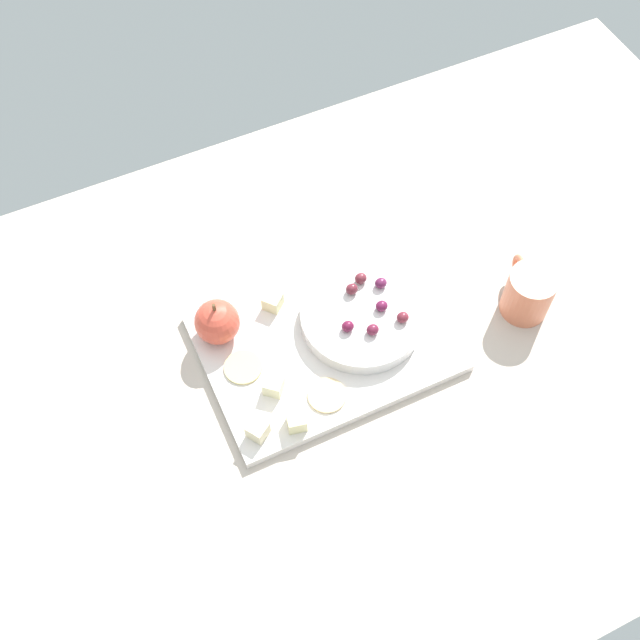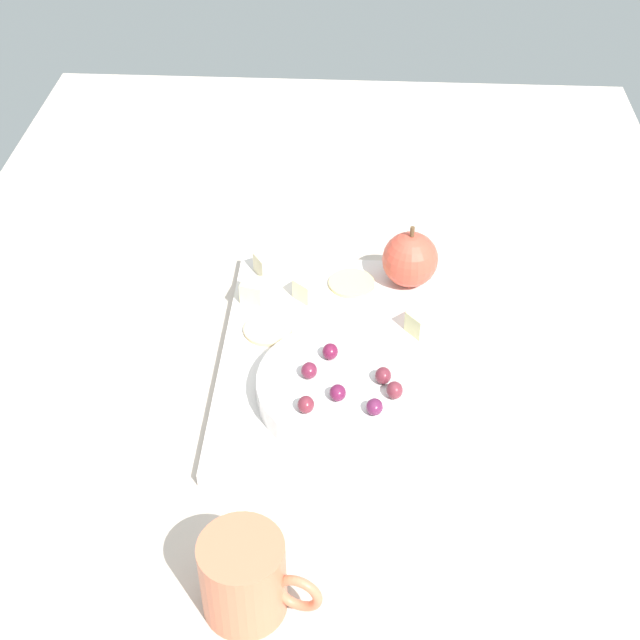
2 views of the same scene
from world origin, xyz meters
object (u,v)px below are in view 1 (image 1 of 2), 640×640
at_px(cheese_cube_2, 273,301).
at_px(grape_5, 381,283).
at_px(grape_0, 361,278).
at_px(grape_2, 348,326).
at_px(cheese_cube_3, 258,430).
at_px(grape_3, 371,327).
at_px(cheese_cube_1, 297,421).
at_px(cracker_1, 243,367).
at_px(platter, 325,342).
at_px(serving_dish, 362,317).
at_px(grape_4, 404,319).
at_px(cup, 528,293).
at_px(grape_6, 352,289).
at_px(cheese_cube_0, 274,386).
at_px(grape_1, 382,306).
at_px(cracker_0, 327,395).
at_px(apple_whole, 217,322).

xyz_separation_m(cheese_cube_2, grape_5, (-0.15, 0.05, 0.02)).
bearing_deg(grape_0, grape_2, 50.79).
relative_size(cheese_cube_3, grape_3, 1.40).
distance_m(cheese_cube_1, grape_2, 0.15).
height_order(cracker_1, grape_2, grape_2).
relative_size(platter, serving_dish, 1.95).
distance_m(grape_4, cup, 0.19).
height_order(cracker_1, grape_6, grape_6).
relative_size(serving_dish, cheese_cube_0, 7.11).
bearing_deg(grape_6, grape_1, 120.66).
relative_size(grape_0, grape_2, 1.00).
relative_size(serving_dish, grape_3, 9.93).
distance_m(cheese_cube_1, cracker_0, 0.06).
height_order(cheese_cube_1, grape_5, grape_5).
bearing_deg(grape_0, grape_3, 73.44).
bearing_deg(platter, cheese_cube_1, 48.98).
relative_size(cheese_cube_1, grape_1, 1.40).
distance_m(grape_2, cup, 0.27).
distance_m(cheese_cube_0, grape_6, 0.18).
bearing_deg(cheese_cube_1, cheese_cube_3, -11.40).
bearing_deg(grape_4, grape_5, -89.25).
distance_m(grape_1, grape_2, 0.06).
distance_m(serving_dish, cheese_cube_0, 0.16).
bearing_deg(cheese_cube_2, cracker_0, 93.16).
bearing_deg(cracker_0, cup, -177.32).
bearing_deg(cheese_cube_2, grape_6, 159.03).
bearing_deg(platter, grape_0, -147.03).
relative_size(cheese_cube_1, grape_5, 1.40).
xyz_separation_m(cheese_cube_0, grape_2, (-0.13, -0.03, 0.02)).
xyz_separation_m(serving_dish, grape_6, (-0.00, -0.04, 0.02)).
bearing_deg(cracker_1, grape_4, 170.14).
xyz_separation_m(serving_dish, cracker_1, (0.18, -0.00, -0.01)).
height_order(cheese_cube_1, cracker_1, cheese_cube_1).
relative_size(serving_dish, cracker_1, 3.30).
bearing_deg(grape_1, grape_4, 119.06).
bearing_deg(grape_2, grape_3, 152.55).
bearing_deg(grape_5, platter, 18.16).
height_order(cracker_0, grape_5, grape_5).
xyz_separation_m(apple_whole, grape_1, (-0.22, 0.07, -0.00)).
bearing_deg(platter, grape_6, -145.85).
height_order(cheese_cube_2, cheese_cube_3, same).
xyz_separation_m(apple_whole, cheese_cube_2, (-0.09, -0.01, -0.02)).
bearing_deg(serving_dish, cheese_cube_2, -36.56).
bearing_deg(grape_2, cracker_1, -6.59).
relative_size(cheese_cube_3, grape_6, 1.40).
bearing_deg(cheese_cube_0, grape_6, -152.00).
bearing_deg(cheese_cube_0, apple_whole, -72.91).
bearing_deg(cup, cracker_1, -9.96).
height_order(cracker_1, grape_3, grape_3).
bearing_deg(apple_whole, grape_3, 152.69).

